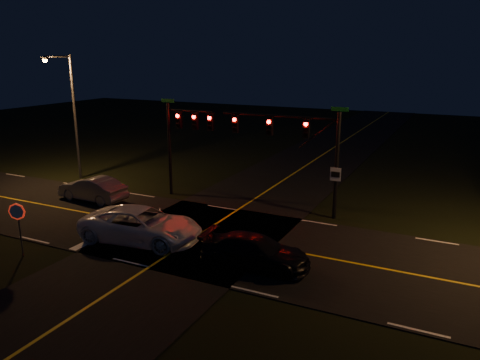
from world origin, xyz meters
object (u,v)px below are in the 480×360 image
at_px(signal_mast_ne, 296,139).
at_px(stop_sign, 18,218).
at_px(pickup_white, 141,226).
at_px(suv_dark, 255,252).
at_px(sedan_silver, 93,190).
at_px(signal_mast_nw, 183,132).
at_px(streetlight_nw, 70,107).

xyz_separation_m(signal_mast_ne, stop_sign, (-9.14, -11.32, -2.52)).
relative_size(signal_mast_ne, pickup_white, 1.18).
height_order(stop_sign, suv_dark, stop_sign).
xyz_separation_m(signal_mast_ne, pickup_white, (-5.25, -7.53, -3.52)).
bearing_deg(sedan_silver, suv_dark, 74.85).
relative_size(signal_mast_nw, pickup_white, 0.99).
bearing_deg(suv_dark, signal_mast_nw, 44.15).
distance_m(signal_mast_ne, signal_mast_nw, 7.52).
distance_m(streetlight_nw, pickup_white, 14.85).
bearing_deg(suv_dark, signal_mast_ne, 3.47).
bearing_deg(stop_sign, suv_dark, 19.78).
height_order(streetlight_nw, suv_dark, streetlight_nw).
bearing_deg(signal_mast_nw, signal_mast_ne, -0.01).
relative_size(streetlight_nw, suv_dark, 1.83).
bearing_deg(stop_sign, pickup_white, 44.27).
height_order(signal_mast_nw, pickup_white, signal_mast_nw).
relative_size(stop_sign, suv_dark, 0.52).
relative_size(pickup_white, suv_dark, 1.28).
bearing_deg(streetlight_nw, suv_dark, -23.43).
bearing_deg(suv_dark, pickup_white, 84.89).
distance_m(streetlight_nw, signal_mast_ne, 17.17).
xyz_separation_m(stop_sign, pickup_white, (3.89, 3.79, -1.00)).
height_order(pickup_white, sedan_silver, pickup_white).
distance_m(signal_mast_ne, sedan_silver, 13.15).
xyz_separation_m(stop_sign, suv_dark, (10.09, 3.63, -1.14)).
relative_size(streetlight_nw, signal_mast_nw, 1.44).
relative_size(signal_mast_ne, signal_mast_nw, 1.19).
relative_size(signal_mast_nw, suv_dark, 1.28).
bearing_deg(suv_dark, stop_sign, 106.16).
distance_m(signal_mast_nw, stop_sign, 11.69).
bearing_deg(signal_mast_nw, pickup_white, -73.20).
bearing_deg(pickup_white, signal_mast_nw, 9.49).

